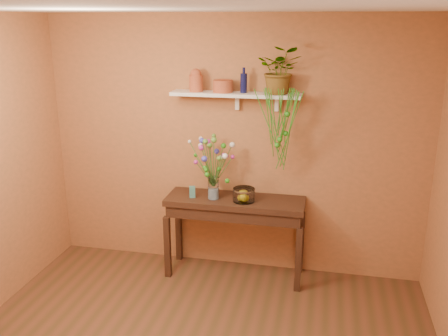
{
  "coord_description": "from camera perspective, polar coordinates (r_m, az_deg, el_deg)",
  "views": [
    {
      "loc": [
        0.95,
        -2.85,
        2.63
      ],
      "look_at": [
        0.0,
        1.55,
        1.25
      ],
      "focal_mm": 38.96,
      "sensor_mm": 36.0,
      "label": 1
    }
  ],
  "objects": [
    {
      "name": "plant_fronds",
      "position": [
        4.69,
        6.76,
        4.83
      ],
      "size": [
        0.46,
        0.45,
        0.84
      ],
      "color": "#2C8318",
      "rests_on": "wall_shelf"
    },
    {
      "name": "sideboard",
      "position": [
        5.05,
        1.3,
        -4.93
      ],
      "size": [
        1.43,
        0.46,
        0.87
      ],
      "color": "#3E2519",
      "rests_on": "ground"
    },
    {
      "name": "terracotta_jug",
      "position": [
        4.93,
        -3.3,
        10.21
      ],
      "size": [
        0.16,
        0.16,
        0.23
      ],
      "color": "#B34D37",
      "rests_on": "wall_shelf"
    },
    {
      "name": "carton",
      "position": [
        5.03,
        -3.74,
        -2.82
      ],
      "size": [
        0.07,
        0.06,
        0.12
      ],
      "primitive_type": "cube",
      "rotation": [
        0.0,
        0.0,
        0.29
      ],
      "color": "#396A8A",
      "rests_on": "sideboard"
    },
    {
      "name": "glass_vase",
      "position": [
        4.97,
        -1.25,
        -2.54
      ],
      "size": [
        0.11,
        0.11,
        0.23
      ],
      "color": "white",
      "rests_on": "sideboard"
    },
    {
      "name": "bouquet",
      "position": [
        4.84,
        -1.39,
        1.58
      ],
      "size": [
        0.46,
        0.48,
        0.54
      ],
      "color": "#386B28",
      "rests_on": "glass_vase"
    },
    {
      "name": "glass_bowl",
      "position": [
        4.92,
        2.34,
        -3.21
      ],
      "size": [
        0.22,
        0.22,
        0.13
      ],
      "color": "white",
      "rests_on": "sideboard"
    },
    {
      "name": "spider_plant",
      "position": [
        4.77,
        6.62,
        11.34
      ],
      "size": [
        0.42,
        0.37,
        0.46
      ],
      "primitive_type": "imported",
      "rotation": [
        0.0,
        0.0,
        -0.03
      ],
      "color": "#2C8318",
      "rests_on": "wall_shelf"
    },
    {
      "name": "room",
      "position": [
        3.27,
        -5.77,
        -6.14
      ],
      "size": [
        4.04,
        4.04,
        2.7
      ],
      "color": "brown",
      "rests_on": "ground"
    },
    {
      "name": "lemon",
      "position": [
        4.91,
        2.29,
        -3.43
      ],
      "size": [
        0.09,
        0.09,
        0.09
      ],
      "primitive_type": "sphere",
      "color": "yellow",
      "rests_on": "glass_bowl"
    },
    {
      "name": "wall_shelf",
      "position": [
        4.86,
        1.52,
        8.58
      ],
      "size": [
        1.3,
        0.24,
        0.19
      ],
      "color": "white",
      "rests_on": "room"
    },
    {
      "name": "terracotta_pot",
      "position": [
        4.87,
        -0.13,
        9.58
      ],
      "size": [
        0.2,
        0.2,
        0.12
      ],
      "primitive_type": "cylinder",
      "rotation": [
        0.0,
        0.0,
        0.02
      ],
      "color": "#B34D37",
      "rests_on": "wall_shelf"
    },
    {
      "name": "blue_bottle",
      "position": [
        4.84,
        2.33,
        9.99
      ],
      "size": [
        0.08,
        0.08,
        0.25
      ],
      "color": "#0E113B",
      "rests_on": "wall_shelf"
    }
  ]
}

